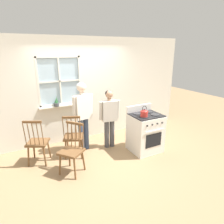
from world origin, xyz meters
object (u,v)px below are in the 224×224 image
(chair_center_cluster, at_px, (73,137))
(stove, at_px, (145,132))
(chair_by_window, at_px, (72,151))
(person_teen_center, at_px, (109,114))
(person_elderly_left, at_px, (83,110))
(chair_near_wall, at_px, (38,143))
(kettle, at_px, (144,113))
(potted_plant, at_px, (56,103))

(chair_center_cluster, xyz_separation_m, stove, (1.62, -0.53, 0.00))
(chair_by_window, bearing_deg, person_teen_center, 79.92)
(person_elderly_left, bearing_deg, chair_by_window, -133.43)
(chair_near_wall, xyz_separation_m, person_teen_center, (1.70, -0.05, 0.40))
(chair_by_window, xyz_separation_m, chair_center_cluster, (0.22, 0.61, 0.00))
(person_elderly_left, relative_size, kettle, 6.73)
(stove, bearing_deg, kettle, -140.23)
(chair_by_window, relative_size, chair_center_cluster, 1.00)
(chair_center_cluster, bearing_deg, potted_plant, -56.26)
(chair_by_window, xyz_separation_m, chair_near_wall, (-0.55, 0.69, 0.00))
(person_elderly_left, bearing_deg, stove, -39.47)
(chair_near_wall, height_order, person_teen_center, person_teen_center)
(person_teen_center, xyz_separation_m, potted_plant, (-1.08, 0.78, 0.23))
(chair_by_window, height_order, potted_plant, potted_plant)
(chair_by_window, bearing_deg, chair_near_wall, 179.37)
(chair_by_window, bearing_deg, kettle, 48.99)
(chair_by_window, distance_m, stove, 1.84)
(chair_center_cluster, distance_m, potted_plant, 1.04)
(person_teen_center, height_order, stove, person_teen_center)
(chair_near_wall, bearing_deg, stove, -167.04)
(chair_center_cluster, bearing_deg, kettle, 179.53)
(stove, relative_size, kettle, 4.39)
(chair_by_window, xyz_separation_m, potted_plant, (0.08, 1.42, 0.62))
(chair_by_window, relative_size, chair_near_wall, 1.00)
(chair_by_window, relative_size, person_elderly_left, 0.62)
(chair_by_window, relative_size, stove, 0.95)
(potted_plant, bearing_deg, kettle, -42.84)
(person_elderly_left, distance_m, kettle, 1.43)
(chair_by_window, distance_m, kettle, 1.77)
(chair_center_cluster, bearing_deg, stove, -174.23)
(potted_plant, bearing_deg, chair_center_cluster, -80.28)
(chair_center_cluster, distance_m, stove, 1.70)
(chair_center_cluster, bearing_deg, chair_near_wall, 17.92)
(person_elderly_left, bearing_deg, person_teen_center, -25.13)
(chair_near_wall, xyz_separation_m, stove, (2.38, -0.61, 0.00))
(chair_center_cluster, xyz_separation_m, person_teen_center, (0.94, 0.03, 0.40))
(chair_by_window, distance_m, chair_center_cluster, 0.64)
(person_elderly_left, bearing_deg, potted_plant, 116.93)
(potted_plant, bearing_deg, person_teen_center, -35.95)
(stove, height_order, potted_plant, potted_plant)
(chair_near_wall, bearing_deg, chair_center_cluster, -158.67)
(chair_center_cluster, relative_size, potted_plant, 3.74)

